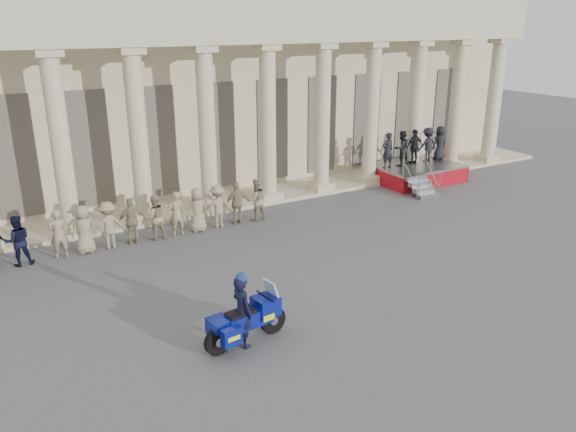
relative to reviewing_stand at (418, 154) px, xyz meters
The scene contains 6 objects.
ground 13.64m from the reviewing_stand, 147.24° to the right, with size 90.00×90.00×0.00m, color #4C4C4F.
building 13.98m from the reviewing_stand, 147.06° to the left, with size 40.00×12.50×9.00m.
officer_rank 17.25m from the reviewing_stand, behind, with size 17.53×0.61×1.60m.
reviewing_stand is the anchor object (origin of this frame).
motorcycle 15.69m from the reviewing_stand, 146.73° to the right, with size 2.19×0.97×1.41m.
rider 15.79m from the reviewing_stand, 146.91° to the right, with size 0.50×0.69×1.83m.
Camera 1 is at (-6.62, -11.59, 7.14)m, focal length 35.00 mm.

